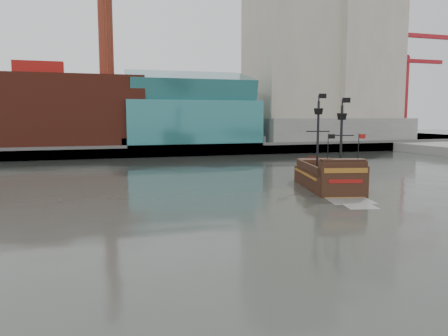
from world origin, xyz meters
name	(u,v)px	position (x,y,z in m)	size (l,w,h in m)	color
ground	(271,234)	(0.00, 0.00, 0.00)	(400.00, 400.00, 0.00)	#252723
promenade_far	(136,144)	(0.00, 92.00, 1.00)	(220.00, 60.00, 2.00)	slate
seawall	(151,151)	(0.00, 62.50, 1.30)	(220.00, 1.00, 2.60)	#4C4C49
skyline	(158,53)	(5.21, 84.56, 24.55)	(149.00, 45.00, 62.00)	brown
crane_a	(404,81)	(78.63, 82.00, 19.11)	(22.50, 4.00, 32.25)	slate
crane_b	(406,95)	(88.23, 92.00, 15.57)	(19.10, 4.00, 26.25)	slate
pirate_ship	(328,179)	(14.69, 16.76, 1.10)	(8.57, 16.93, 12.16)	black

